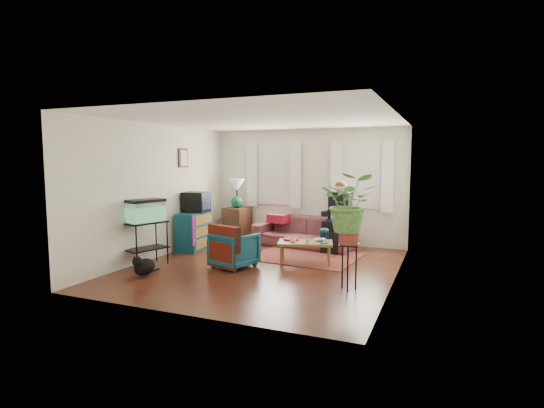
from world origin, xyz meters
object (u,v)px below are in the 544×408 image
at_px(armchair, 234,248).
at_px(plant_stand, 349,267).
at_px(dresser, 194,231).
at_px(aquarium_stand, 147,244).
at_px(coffee_table, 305,253).
at_px(sofa, 304,227).
at_px(side_table, 237,224).

distance_m(armchair, plant_stand, 2.25).
xyz_separation_m(dresser, plant_stand, (3.67, -1.57, -0.06)).
relative_size(aquarium_stand, coffee_table, 0.81).
height_order(aquarium_stand, plant_stand, aquarium_stand).
bearing_deg(coffee_table, aquarium_stand, -170.41).
xyz_separation_m(sofa, plant_stand, (1.61, -2.77, -0.09)).
height_order(side_table, dresser, dresser).
bearing_deg(plant_stand, aquarium_stand, 179.40).
height_order(sofa, aquarium_stand, sofa).
xyz_separation_m(dresser, aquarium_stand, (-0.01, -1.53, -0.00)).
bearing_deg(armchair, aquarium_stand, 37.16).
relative_size(aquarium_stand, armchair, 1.15).
bearing_deg(dresser, plant_stand, -28.88).
bearing_deg(armchair, plant_stand, -176.25).
bearing_deg(sofa, aquarium_stand, -118.89).
relative_size(dresser, armchair, 1.28).
height_order(armchair, coffee_table, armchair).
bearing_deg(armchair, coffee_table, -127.89).
bearing_deg(aquarium_stand, side_table, 101.63).
bearing_deg(side_table, dresser, -104.11).
bearing_deg(dresser, armchair, -39.72).
height_order(dresser, plant_stand, dresser).
bearing_deg(dresser, side_table, 70.10).
relative_size(dresser, plant_stand, 1.30).
xyz_separation_m(sofa, dresser, (-2.07, -1.21, -0.04)).
bearing_deg(plant_stand, sofa, 120.11).
height_order(dresser, coffee_table, dresser).
distance_m(aquarium_stand, coffee_table, 2.89).
bearing_deg(sofa, dresser, -141.41).
relative_size(armchair, coffee_table, 0.70).
relative_size(armchair, plant_stand, 1.01).
xyz_separation_m(coffee_table, plant_stand, (1.09, -1.29, 0.14)).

